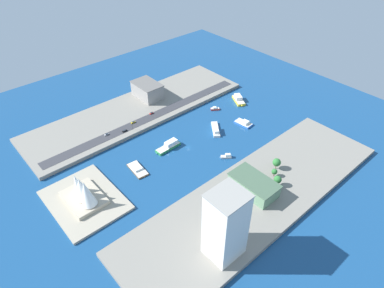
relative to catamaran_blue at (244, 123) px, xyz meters
The scene contains 22 objects.
ground_plane 66.93m from the catamaran_blue, 82.76° to the left, with size 440.00×440.00×0.00m, color navy.
quay_west 98.93m from the catamaran_blue, 137.85° to the left, with size 70.00×240.00×3.58m, color gray.
quay_east 112.01m from the catamaran_blue, 36.35° to the left, with size 70.00×240.00×3.58m, color gray.
peninsula_point 169.50m from the catamaran_blue, 86.20° to the left, with size 64.03×49.43×2.00m, color #A89E89.
road_strip 94.95m from the catamaran_blue, 44.37° to the left, with size 11.47×228.00×0.15m, color #38383D.
catamaran_blue is the anchor object (origin of this frame).
ferry_white_commuter 30.92m from the catamaran_blue, 70.20° to the left, with size 23.16×19.79×5.52m.
barge_flat_brown 119.61m from the catamaran_blue, 83.12° to the left, with size 23.27×11.77×3.03m.
tugboat_red 38.43m from the catamaran_blue, ahead, with size 8.36×10.11×3.55m.
yacht_sleek_gray 56.21m from the catamaran_blue, 116.13° to the left, with size 8.71×9.94×4.02m.
ferry_green_doubledeck 82.28m from the catamaran_blue, 76.03° to the left, with size 8.59×26.35×6.45m.
ferry_yellow_fast 44.80m from the catamaran_blue, 40.77° to the right, with size 22.85×17.34×6.48m.
terminal_long_green 96.00m from the catamaran_blue, 135.95° to the left, with size 37.65×21.00×11.46m.
hotel_broad_white 156.19m from the catamaran_blue, 126.73° to the left, with size 20.58×22.48×52.26m.
carpark_squat_concrete 112.70m from the catamaran_blue, 22.81° to the left, with size 33.68×22.61×16.52m.
suv_black 118.06m from the catamaran_blue, 57.10° to the left, with size 1.94×4.99×1.57m.
taxi_yellow_cab 110.53m from the catamaran_blue, 50.16° to the left, with size 1.85×4.66×1.49m.
sedan_silver 134.88m from the catamaran_blue, 58.54° to the left, with size 1.85×4.26×1.62m.
pickup_red 94.85m from the catamaran_blue, 40.31° to the left, with size 1.92×4.37×1.51m.
traffic_light_waterfront 110.61m from the catamaran_blue, 56.31° to the left, with size 0.36×0.36×6.50m.
opera_landmark 169.67m from the catamaran_blue, 86.76° to the left, with size 34.29×25.18×24.22m.
park_tree_cluster 81.01m from the catamaran_blue, 150.38° to the left, with size 19.52×22.16×10.15m.
Camera 1 is at (-186.06, 159.45, 195.92)m, focal length 31.91 mm.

